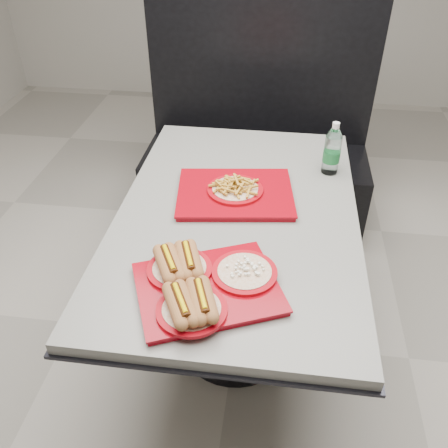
# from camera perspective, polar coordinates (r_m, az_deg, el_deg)

# --- Properties ---
(ground) EXTENTS (6.00, 6.00, 0.00)m
(ground) POSITION_cam_1_polar(r_m,az_deg,el_deg) (2.31, 1.31, -13.77)
(ground) COLOR #A19A90
(ground) RESTS_ON ground
(diner_table) EXTENTS (0.92, 1.42, 0.75)m
(diner_table) POSITION_cam_1_polar(r_m,az_deg,el_deg) (1.90, 1.56, -2.48)
(diner_table) COLOR black
(diner_table) RESTS_ON ground
(booth_bench) EXTENTS (1.30, 0.57, 1.35)m
(booth_bench) POSITION_cam_1_polar(r_m,az_deg,el_deg) (2.91, 3.90, 8.31)
(booth_bench) COLOR black
(booth_bench) RESTS_ON ground
(tray_near) EXTENTS (0.52, 0.47, 0.09)m
(tray_near) POSITION_cam_1_polar(r_m,az_deg,el_deg) (1.44, -2.70, -7.21)
(tray_near) COLOR maroon
(tray_near) RESTS_ON diner_table
(tray_far) EXTENTS (0.49, 0.41, 0.09)m
(tray_far) POSITION_cam_1_polar(r_m,az_deg,el_deg) (1.86, 1.35, 3.99)
(tray_far) COLOR maroon
(tray_far) RESTS_ON diner_table
(water_bottle) EXTENTS (0.07, 0.07, 0.23)m
(water_bottle) POSITION_cam_1_polar(r_m,az_deg,el_deg) (2.04, 12.87, 8.52)
(water_bottle) COLOR silver
(water_bottle) RESTS_ON diner_table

